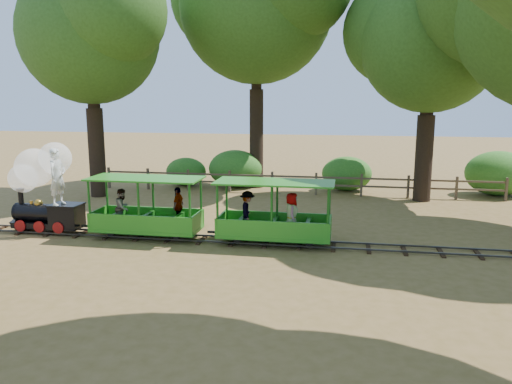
% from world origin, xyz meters
% --- Properties ---
extents(ground, '(90.00, 90.00, 0.00)m').
position_xyz_m(ground, '(0.00, 0.00, 0.00)').
color(ground, olive).
rests_on(ground, ground).
extents(track, '(22.00, 1.00, 0.10)m').
position_xyz_m(track, '(0.00, 0.00, 0.07)').
color(track, '#3F3D3A').
rests_on(track, ground).
extents(locomotive, '(2.60, 1.23, 2.99)m').
position_xyz_m(locomotive, '(-7.31, 0.06, 1.69)').
color(locomotive, black).
rests_on(locomotive, ground).
extents(carriage_front, '(3.48, 1.46, 1.81)m').
position_xyz_m(carriage_front, '(-3.76, 0.04, 0.78)').
color(carriage_front, '#29871D').
rests_on(carriage_front, track).
extents(carriage_rear, '(3.48, 1.42, 1.81)m').
position_xyz_m(carriage_rear, '(0.14, 0.01, 0.80)').
color(carriage_rear, '#29871D').
rests_on(carriage_rear, track).
extents(oak_nw, '(7.33, 6.45, 9.89)m').
position_xyz_m(oak_nw, '(-8.53, 6.08, 7.24)').
color(oak_nw, '#2D2116').
rests_on(oak_nw, ground).
extents(oak_ne, '(7.07, 6.22, 9.34)m').
position_xyz_m(oak_ne, '(5.47, 7.58, 6.79)').
color(oak_ne, '#2D2116').
rests_on(oak_ne, ground).
extents(fence, '(18.10, 0.10, 1.00)m').
position_xyz_m(fence, '(0.00, 8.00, 0.58)').
color(fence, brown).
rests_on(fence, ground).
extents(shrub_west, '(2.01, 1.54, 1.39)m').
position_xyz_m(shrub_west, '(-5.52, 9.30, 0.70)').
color(shrub_west, '#2D6B1E').
rests_on(shrub_west, ground).
extents(shrub_mid_w, '(2.63, 2.02, 1.82)m').
position_xyz_m(shrub_mid_w, '(-3.01, 9.30, 0.91)').
color(shrub_mid_w, '#2D6B1E').
rests_on(shrub_mid_w, ground).
extents(shrub_mid_e, '(2.32, 1.79, 1.61)m').
position_xyz_m(shrub_mid_e, '(2.35, 9.30, 0.80)').
color(shrub_mid_e, '#2D6B1E').
rests_on(shrub_mid_e, ground).
extents(shrub_east, '(2.88, 2.22, 1.99)m').
position_xyz_m(shrub_east, '(9.00, 9.30, 1.00)').
color(shrub_east, '#2D6B1E').
rests_on(shrub_east, ground).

